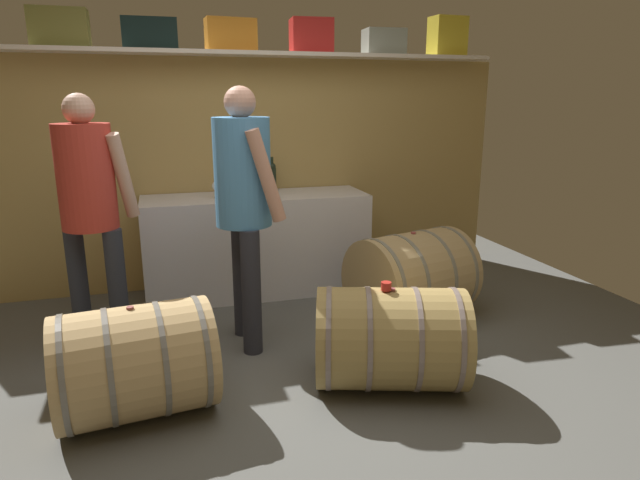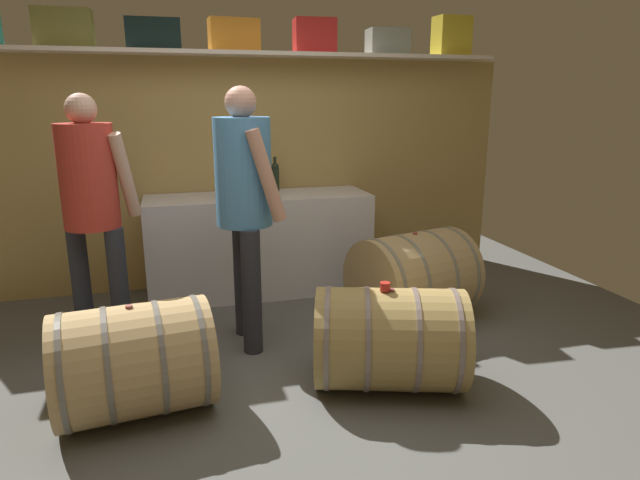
{
  "view_description": "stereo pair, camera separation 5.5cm",
  "coord_description": "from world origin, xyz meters",
  "px_view_note": "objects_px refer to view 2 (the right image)",
  "views": [
    {
      "loc": [
        -0.63,
        -2.67,
        1.63
      ],
      "look_at": [
        0.28,
        0.44,
        0.78
      ],
      "focal_mm": 30.54,
      "sensor_mm": 36.0,
      "label": 1
    },
    {
      "loc": [
        -0.58,
        -2.68,
        1.63
      ],
      "look_at": [
        0.28,
        0.44,
        0.78
      ],
      "focal_mm": 30.54,
      "sensor_mm": 36.0,
      "label": 2
    }
  ],
  "objects_px": {
    "wine_bottle_dark": "(275,176)",
    "visitor_tasting": "(91,195)",
    "work_cabinet": "(260,244)",
    "wine_glass": "(220,186)",
    "toolcase_red": "(314,36)",
    "winemaker_pouring": "(245,192)",
    "toolcase_orange": "(234,35)",
    "wine_bottle_green": "(258,177)",
    "tasting_cup": "(385,286)",
    "wine_barrel_flank": "(413,277)",
    "toolcase_olive": "(64,29)",
    "toolcase_black": "(154,34)",
    "wine_bottle_amber": "(254,179)",
    "toolcase_grey": "(387,42)",
    "wine_barrel_far": "(134,361)",
    "wine_barrel_near": "(389,339)",
    "toolcase_yellow": "(451,36)"
  },
  "relations": [
    {
      "from": "winemaker_pouring",
      "to": "toolcase_grey",
      "type": "bearing_deg",
      "value": 126.81
    },
    {
      "from": "wine_glass",
      "to": "wine_barrel_near",
      "type": "distance_m",
      "value": 2.02
    },
    {
      "from": "toolcase_grey",
      "to": "toolcase_red",
      "type": "bearing_deg",
      "value": -175.69
    },
    {
      "from": "wine_bottle_dark",
      "to": "visitor_tasting",
      "type": "height_order",
      "value": "visitor_tasting"
    },
    {
      "from": "toolcase_yellow",
      "to": "work_cabinet",
      "type": "height_order",
      "value": "toolcase_yellow"
    },
    {
      "from": "work_cabinet",
      "to": "tasting_cup",
      "type": "bearing_deg",
      "value": -77.06
    },
    {
      "from": "toolcase_olive",
      "to": "wine_bottle_green",
      "type": "xyz_separation_m",
      "value": [
        1.4,
        -0.1,
        -1.15
      ]
    },
    {
      "from": "toolcase_red",
      "to": "wine_barrel_near",
      "type": "height_order",
      "value": "toolcase_red"
    },
    {
      "from": "wine_bottle_amber",
      "to": "wine_bottle_green",
      "type": "relative_size",
      "value": 1.05
    },
    {
      "from": "work_cabinet",
      "to": "toolcase_black",
      "type": "bearing_deg",
      "value": 164.88
    },
    {
      "from": "toolcase_yellow",
      "to": "visitor_tasting",
      "type": "distance_m",
      "value": 3.33
    },
    {
      "from": "wine_glass",
      "to": "winemaker_pouring",
      "type": "xyz_separation_m",
      "value": [
        0.08,
        -0.95,
        0.11
      ]
    },
    {
      "from": "toolcase_grey",
      "to": "wine_bottle_green",
      "type": "bearing_deg",
      "value": -171.04
    },
    {
      "from": "toolcase_black",
      "to": "wine_bottle_green",
      "type": "xyz_separation_m",
      "value": [
        0.76,
        -0.1,
        -1.13
      ]
    },
    {
      "from": "toolcase_black",
      "to": "toolcase_orange",
      "type": "bearing_deg",
      "value": 1.12
    },
    {
      "from": "wine_bottle_amber",
      "to": "wine_barrel_far",
      "type": "relative_size",
      "value": 0.39
    },
    {
      "from": "wine_bottle_dark",
      "to": "wine_glass",
      "type": "bearing_deg",
      "value": -155.31
    },
    {
      "from": "tasting_cup",
      "to": "winemaker_pouring",
      "type": "height_order",
      "value": "winemaker_pouring"
    },
    {
      "from": "work_cabinet",
      "to": "wine_barrel_far",
      "type": "distance_m",
      "value": 1.94
    },
    {
      "from": "toolcase_orange",
      "to": "wine_barrel_near",
      "type": "relative_size",
      "value": 0.4
    },
    {
      "from": "wine_bottle_amber",
      "to": "visitor_tasting",
      "type": "relative_size",
      "value": 0.2
    },
    {
      "from": "toolcase_orange",
      "to": "wine_bottle_green",
      "type": "distance_m",
      "value": 1.15
    },
    {
      "from": "wine_glass",
      "to": "winemaker_pouring",
      "type": "height_order",
      "value": "winemaker_pouring"
    },
    {
      "from": "wine_glass",
      "to": "toolcase_black",
      "type": "bearing_deg",
      "value": 150.32
    },
    {
      "from": "toolcase_yellow",
      "to": "winemaker_pouring",
      "type": "height_order",
      "value": "toolcase_yellow"
    },
    {
      "from": "wine_bottle_green",
      "to": "wine_barrel_flank",
      "type": "distance_m",
      "value": 1.56
    },
    {
      "from": "wine_bottle_dark",
      "to": "wine_glass",
      "type": "height_order",
      "value": "wine_bottle_dark"
    },
    {
      "from": "toolcase_black",
      "to": "tasting_cup",
      "type": "relative_size",
      "value": 7.0
    },
    {
      "from": "toolcase_orange",
      "to": "winemaker_pouring",
      "type": "height_order",
      "value": "toolcase_orange"
    },
    {
      "from": "toolcase_olive",
      "to": "tasting_cup",
      "type": "bearing_deg",
      "value": -48.4
    },
    {
      "from": "toolcase_olive",
      "to": "toolcase_red",
      "type": "relative_size",
      "value": 1.19
    },
    {
      "from": "wine_bottle_dark",
      "to": "wine_barrel_near",
      "type": "bearing_deg",
      "value": -82.3
    },
    {
      "from": "toolcase_yellow",
      "to": "wine_bottle_amber",
      "type": "distance_m",
      "value": 2.2
    },
    {
      "from": "wine_barrel_far",
      "to": "wine_barrel_near",
      "type": "bearing_deg",
      "value": -10.87
    },
    {
      "from": "toolcase_yellow",
      "to": "wine_barrel_flank",
      "type": "distance_m",
      "value": 2.28
    },
    {
      "from": "toolcase_black",
      "to": "visitor_tasting",
      "type": "height_order",
      "value": "toolcase_black"
    },
    {
      "from": "wine_barrel_flank",
      "to": "toolcase_yellow",
      "type": "bearing_deg",
      "value": 38.35
    },
    {
      "from": "wine_bottle_green",
      "to": "wine_barrel_far",
      "type": "height_order",
      "value": "wine_bottle_green"
    },
    {
      "from": "wine_barrel_near",
      "to": "wine_barrel_far",
      "type": "distance_m",
      "value": 1.39
    },
    {
      "from": "toolcase_olive",
      "to": "wine_bottle_dark",
      "type": "xyz_separation_m",
      "value": [
        1.56,
        -0.01,
        -1.15
      ]
    },
    {
      "from": "toolcase_orange",
      "to": "tasting_cup",
      "type": "relative_size",
      "value": 6.82
    },
    {
      "from": "toolcase_orange",
      "to": "toolcase_grey",
      "type": "bearing_deg",
      "value": -4.23
    },
    {
      "from": "toolcase_red",
      "to": "winemaker_pouring",
      "type": "bearing_deg",
      "value": -118.63
    },
    {
      "from": "toolcase_olive",
      "to": "toolcase_red",
      "type": "bearing_deg",
      "value": -0.32
    },
    {
      "from": "toolcase_orange",
      "to": "toolcase_black",
      "type": "bearing_deg",
      "value": 175.77
    },
    {
      "from": "toolcase_grey",
      "to": "toolcase_orange",
      "type": "bearing_deg",
      "value": -175.69
    },
    {
      "from": "toolcase_orange",
      "to": "wine_bottle_amber",
      "type": "xyz_separation_m",
      "value": [
        0.08,
        -0.31,
        -1.12
      ]
    },
    {
      "from": "work_cabinet",
      "to": "wine_barrel_flank",
      "type": "xyz_separation_m",
      "value": [
        1.0,
        -0.92,
        -0.09
      ]
    },
    {
      "from": "work_cabinet",
      "to": "wine_glass",
      "type": "distance_m",
      "value": 0.61
    },
    {
      "from": "wine_bottle_green",
      "to": "visitor_tasting",
      "type": "bearing_deg",
      "value": -146.2
    }
  ]
}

